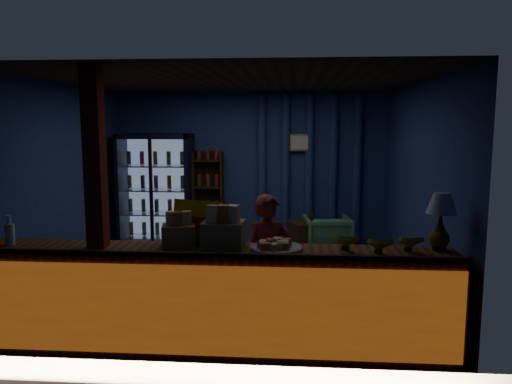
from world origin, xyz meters
TOP-DOWN VIEW (x-y plane):
  - ground at (0.00, 0.00)m, footprint 4.60×4.60m
  - room_walls at (0.00, 0.00)m, footprint 4.60×4.60m
  - counter at (0.00, -1.91)m, footprint 4.40×0.57m
  - support_post at (-1.05, -1.90)m, footprint 0.16×0.16m
  - beverage_cooler at (-1.55, 1.92)m, footprint 1.20×0.62m
  - bottle_shelf at (-0.70, 2.06)m, footprint 0.50×0.28m
  - curtain_folds at (1.00, 2.14)m, footprint 1.74×0.14m
  - framed_picture at (0.85, 2.10)m, footprint 0.36×0.04m
  - shopkeeper at (0.49, -1.35)m, footprint 0.56×0.44m
  - green_chair at (1.27, 1.42)m, footprint 0.77×0.78m
  - side_table at (1.01, 1.41)m, footprint 0.72×0.63m
  - yellow_sign at (-0.17, -1.68)m, footprint 0.52×0.27m
  - snack_box_left at (0.10, -1.82)m, footprint 0.39×0.33m
  - snack_box_centre at (-0.32, -1.78)m, footprint 0.35×0.30m
  - pastry_tray at (0.59, -1.85)m, footprint 0.48×0.48m
  - banana_bunches at (1.49, -1.90)m, footprint 0.80×0.31m
  - table_lamp at (2.05, -1.80)m, footprint 0.27×0.27m
  - pineapple at (2.05, -1.77)m, footprint 0.18×0.18m

SIDE VIEW (x-z plane):
  - ground at x=0.00m, z-range 0.00..0.00m
  - side_table at x=1.01m, z-range -0.05..0.60m
  - green_chair at x=1.27m, z-range 0.00..0.64m
  - counter at x=0.00m, z-range -0.02..0.97m
  - shopkeeper at x=0.49m, z-range 0.00..1.37m
  - bottle_shelf at x=-0.70m, z-range -0.01..1.59m
  - beverage_cooler at x=-1.55m, z-range -0.02..1.88m
  - pastry_tray at x=0.59m, z-range 0.94..1.02m
  - banana_bunches at x=1.49m, z-range 0.95..1.13m
  - snack_box_centre at x=-0.32m, z-range 0.90..1.22m
  - pineapple at x=2.05m, z-range 0.92..1.24m
  - snack_box_left at x=0.10m, z-range 0.89..1.29m
  - yellow_sign at x=-0.17m, z-range 0.95..1.36m
  - support_post at x=-1.05m, z-range 0.00..2.60m
  - curtain_folds at x=1.00m, z-range 0.05..2.55m
  - table_lamp at x=2.05m, z-range 1.10..1.62m
  - room_walls at x=0.00m, z-range -0.73..3.87m
  - framed_picture at x=0.85m, z-range 1.61..1.89m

